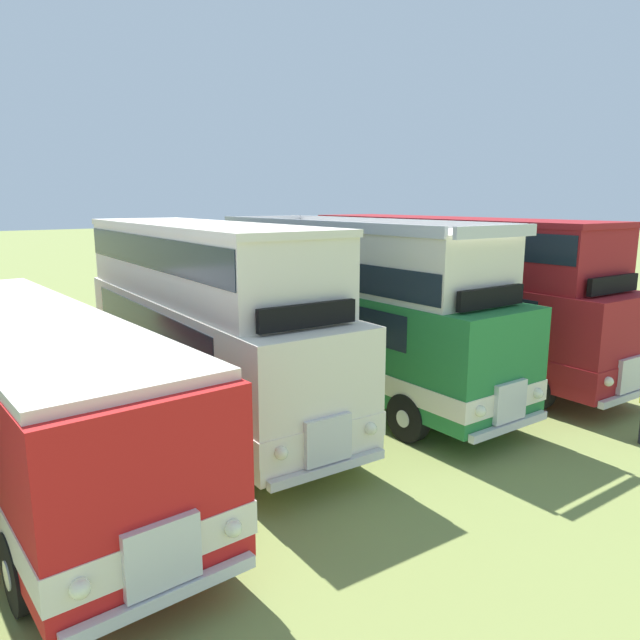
{
  "coord_description": "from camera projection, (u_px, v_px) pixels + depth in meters",
  "views": [
    {
      "loc": [
        -5.8,
        -11.81,
        4.98
      ],
      "look_at": [
        3.66,
        0.9,
        1.77
      ],
      "focal_mm": 33.12,
      "sensor_mm": 36.0,
      "label": 1
    }
  ],
  "objects": [
    {
      "name": "bus_fourth_in_row",
      "position": [
        350.0,
        303.0,
        15.39
      ],
      "size": [
        2.74,
        10.04,
        4.52
      ],
      "color": "#237538",
      "rests_on": "ground"
    },
    {
      "name": "bus_fifth_in_row",
      "position": [
        449.0,
        286.0,
        17.69
      ],
      "size": [
        2.98,
        11.19,
        4.49
      ],
      "color": "maroon",
      "rests_on": "ground"
    },
    {
      "name": "ground_plane",
      "position": [
        217.0,
        420.0,
        13.66
      ],
      "size": [
        200.0,
        200.0,
        0.0
      ],
      "primitive_type": "plane",
      "color": "olive"
    },
    {
      "name": "bus_third_in_row",
      "position": [
        203.0,
        312.0,
        13.58
      ],
      "size": [
        2.98,
        10.05,
        4.49
      ],
      "color": "silver",
      "rests_on": "ground"
    },
    {
      "name": "bus_second_in_row",
      "position": [
        28.0,
        380.0,
        10.83
      ],
      "size": [
        2.97,
        11.56,
        2.99
      ],
      "color": "red",
      "rests_on": "ground"
    }
  ]
}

